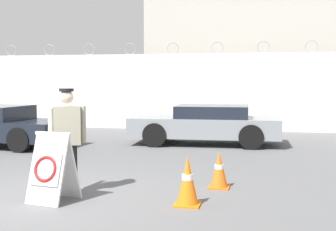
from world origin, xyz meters
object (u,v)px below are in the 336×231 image
at_px(traffic_cone_near, 219,170).
at_px(traffic_cone_mid, 187,181).
at_px(security_guard, 67,135).
at_px(barricade_sign, 52,167).
at_px(parked_car_rear_sedan, 206,124).

height_order(traffic_cone_near, traffic_cone_mid, traffic_cone_mid).
relative_size(security_guard, traffic_cone_mid, 2.32).
bearing_deg(traffic_cone_mid, traffic_cone_near, 73.98).
relative_size(barricade_sign, parked_car_rear_sedan, 0.25).
relative_size(traffic_cone_near, traffic_cone_mid, 0.86).
height_order(barricade_sign, security_guard, security_guard).
xyz_separation_m(traffic_cone_mid, parked_car_rear_sedan, (-0.58, 7.02, 0.23)).
height_order(security_guard, traffic_cone_mid, security_guard).
bearing_deg(parked_car_rear_sedan, barricade_sign, 75.49).
bearing_deg(security_guard, traffic_cone_near, 177.47).
relative_size(barricade_sign, traffic_cone_mid, 1.44).
xyz_separation_m(barricade_sign, parked_car_rear_sedan, (1.61, 7.25, 0.06)).
height_order(traffic_cone_near, parked_car_rear_sedan, parked_car_rear_sedan).
bearing_deg(parked_car_rear_sedan, traffic_cone_near, 97.48).
xyz_separation_m(barricade_sign, traffic_cone_near, (2.57, 1.52, -0.23)).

